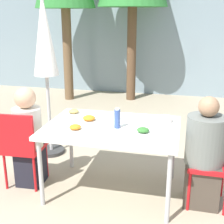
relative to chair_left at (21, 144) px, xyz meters
The scene contains 15 objects.
ground_plane 1.11m from the chair_left, ahead, with size 24.00×24.00×0.00m, color tan.
building_facade 4.88m from the chair_left, 78.19° to the left, with size 10.00×0.20×3.00m.
dining_table 1.01m from the chair_left, ahead, with size 1.37×0.96×0.76m.
chair_left is the anchor object (origin of this frame).
person_left 0.10m from the chair_left, 61.15° to the left, with size 0.31×0.31×1.12m.
chair_right 1.97m from the chair_left, ahead, with size 0.40×0.40×0.87m.
person_right 1.92m from the chair_left, ahead, with size 0.38×0.38×1.13m.
closed_umbrella 1.33m from the chair_left, 94.68° to the left, with size 0.36×0.36×2.12m.
plate_0 0.67m from the chair_left, 41.58° to the left, with size 0.22×0.22×0.06m.
plate_1 0.71m from the chair_left, ahead, with size 0.21×0.21×0.06m.
plate_2 0.79m from the chair_left, 16.46° to the left, with size 0.24×0.24×0.07m.
plate_3 1.35m from the chair_left, ahead, with size 0.21×0.21×0.06m.
bottle 1.10m from the chair_left, ahead, with size 0.06×0.06×0.21m.
drinking_cup 1.06m from the chair_left, 17.60° to the left, with size 0.07×0.07×0.08m.
salad_bowl 1.58m from the chair_left, 14.39° to the left, with size 0.14×0.14×0.06m.
Camera 1 is at (0.70, -2.93, 1.86)m, focal length 50.00 mm.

